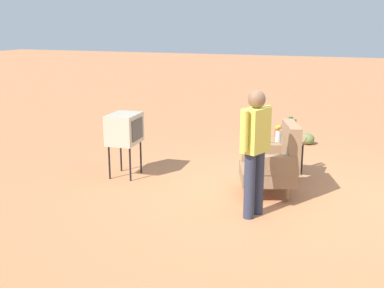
{
  "coord_description": "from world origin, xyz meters",
  "views": [
    {
      "loc": [
        6.58,
        1.28,
        2.45
      ],
      "look_at": [
        -0.02,
        -1.31,
        0.65
      ],
      "focal_mm": 45.09,
      "sensor_mm": 36.0,
      "label": 1
    }
  ],
  "objects_px": {
    "armchair": "(275,162)",
    "side_table": "(286,145)",
    "bottle_wine_green": "(291,127)",
    "soda_can_blue": "(283,136)",
    "person_standing": "(255,146)",
    "bottle_tall_amber": "(294,128)",
    "tv_on_stand": "(124,129)",
    "flower_vase": "(278,133)",
    "soda_can_red": "(277,133)"
  },
  "relations": [
    {
      "from": "armchair",
      "to": "side_table",
      "type": "relative_size",
      "value": 1.66
    },
    {
      "from": "bottle_wine_green",
      "to": "soda_can_blue",
      "type": "relative_size",
      "value": 2.62
    },
    {
      "from": "person_standing",
      "to": "bottle_tall_amber",
      "type": "height_order",
      "value": "person_standing"
    },
    {
      "from": "bottle_wine_green",
      "to": "soda_can_blue",
      "type": "bearing_deg",
      "value": -15.81
    },
    {
      "from": "tv_on_stand",
      "to": "bottle_wine_green",
      "type": "distance_m",
      "value": 2.69
    },
    {
      "from": "tv_on_stand",
      "to": "armchair",
      "type": "bearing_deg",
      "value": 89.74
    },
    {
      "from": "side_table",
      "to": "person_standing",
      "type": "bearing_deg",
      "value": -2.74
    },
    {
      "from": "side_table",
      "to": "flower_vase",
      "type": "relative_size",
      "value": 2.4
    },
    {
      "from": "armchair",
      "to": "person_standing",
      "type": "distance_m",
      "value": 0.98
    },
    {
      "from": "tv_on_stand",
      "to": "flower_vase",
      "type": "height_order",
      "value": "tv_on_stand"
    },
    {
      "from": "tv_on_stand",
      "to": "person_standing",
      "type": "relative_size",
      "value": 0.63
    },
    {
      "from": "side_table",
      "to": "soda_can_blue",
      "type": "xyz_separation_m",
      "value": [
        0.04,
        -0.06,
        0.16
      ]
    },
    {
      "from": "soda_can_blue",
      "to": "bottle_wine_green",
      "type": "bearing_deg",
      "value": 164.19
    },
    {
      "from": "person_standing",
      "to": "soda_can_red",
      "type": "distance_m",
      "value": 1.88
    },
    {
      "from": "armchair",
      "to": "bottle_tall_amber",
      "type": "relative_size",
      "value": 3.53
    },
    {
      "from": "armchair",
      "to": "side_table",
      "type": "xyz_separation_m",
      "value": [
        -0.89,
        0.0,
        0.04
      ]
    },
    {
      "from": "soda_can_red",
      "to": "bottle_tall_amber",
      "type": "bearing_deg",
      "value": 99.0
    },
    {
      "from": "tv_on_stand",
      "to": "soda_can_blue",
      "type": "xyz_separation_m",
      "value": [
        -0.83,
        2.38,
        -0.08
      ]
    },
    {
      "from": "armchair",
      "to": "side_table",
      "type": "height_order",
      "value": "armchair"
    },
    {
      "from": "person_standing",
      "to": "soda_can_red",
      "type": "relative_size",
      "value": 13.44
    },
    {
      "from": "bottle_wine_green",
      "to": "side_table",
      "type": "bearing_deg",
      "value": -3.37
    },
    {
      "from": "person_standing",
      "to": "soda_can_red",
      "type": "xyz_separation_m",
      "value": [
        -1.87,
        -0.1,
        -0.24
      ]
    },
    {
      "from": "person_standing",
      "to": "soda_can_blue",
      "type": "distance_m",
      "value": 1.73
    },
    {
      "from": "armchair",
      "to": "tv_on_stand",
      "type": "height_order",
      "value": "armchair"
    },
    {
      "from": "bottle_wine_green",
      "to": "flower_vase",
      "type": "distance_m",
      "value": 0.47
    },
    {
      "from": "side_table",
      "to": "tv_on_stand",
      "type": "distance_m",
      "value": 2.61
    },
    {
      "from": "tv_on_stand",
      "to": "flower_vase",
      "type": "bearing_deg",
      "value": 105.23
    },
    {
      "from": "soda_can_red",
      "to": "bottle_wine_green",
      "type": "xyz_separation_m",
      "value": [
        -0.11,
        0.2,
        0.1
      ]
    },
    {
      "from": "bottle_tall_amber",
      "to": "flower_vase",
      "type": "distance_m",
      "value": 0.42
    },
    {
      "from": "bottle_tall_amber",
      "to": "soda_can_red",
      "type": "relative_size",
      "value": 2.46
    },
    {
      "from": "side_table",
      "to": "bottle_wine_green",
      "type": "xyz_separation_m",
      "value": [
        -0.22,
        0.01,
        0.25
      ]
    },
    {
      "from": "side_table",
      "to": "soda_can_red",
      "type": "height_order",
      "value": "soda_can_red"
    },
    {
      "from": "tv_on_stand",
      "to": "soda_can_red",
      "type": "xyz_separation_m",
      "value": [
        -0.98,
        2.26,
        -0.08
      ]
    },
    {
      "from": "soda_can_blue",
      "to": "soda_can_red",
      "type": "bearing_deg",
      "value": -139.93
    },
    {
      "from": "armchair",
      "to": "soda_can_blue",
      "type": "xyz_separation_m",
      "value": [
        -0.85,
        -0.06,
        0.2
      ]
    },
    {
      "from": "side_table",
      "to": "tv_on_stand",
      "type": "xyz_separation_m",
      "value": [
        0.88,
        -2.45,
        0.24
      ]
    },
    {
      "from": "side_table",
      "to": "soda_can_red",
      "type": "bearing_deg",
      "value": -120.37
    },
    {
      "from": "person_standing",
      "to": "armchair",
      "type": "bearing_deg",
      "value": 174.65
    },
    {
      "from": "tv_on_stand",
      "to": "bottle_wine_green",
      "type": "xyz_separation_m",
      "value": [
        -1.09,
        2.46,
        0.01
      ]
    },
    {
      "from": "soda_can_red",
      "to": "flower_vase",
      "type": "relative_size",
      "value": 0.46
    },
    {
      "from": "side_table",
      "to": "soda_can_blue",
      "type": "bearing_deg",
      "value": -56.05
    },
    {
      "from": "bottle_tall_amber",
      "to": "soda_can_blue",
      "type": "distance_m",
      "value": 0.25
    },
    {
      "from": "armchair",
      "to": "tv_on_stand",
      "type": "distance_m",
      "value": 2.46
    },
    {
      "from": "bottle_tall_amber",
      "to": "soda_can_blue",
      "type": "xyz_separation_m",
      "value": [
        0.19,
        -0.14,
        -0.09
      ]
    },
    {
      "from": "tv_on_stand",
      "to": "soda_can_blue",
      "type": "relative_size",
      "value": 8.44
    },
    {
      "from": "soda_can_red",
      "to": "bottle_wine_green",
      "type": "relative_size",
      "value": 0.38
    },
    {
      "from": "bottle_wine_green",
      "to": "flower_vase",
      "type": "height_order",
      "value": "bottle_wine_green"
    },
    {
      "from": "person_standing",
      "to": "soda_can_blue",
      "type": "bearing_deg",
      "value": 179.2
    },
    {
      "from": "side_table",
      "to": "flower_vase",
      "type": "xyz_separation_m",
      "value": [
        0.24,
        -0.09,
        0.24
      ]
    },
    {
      "from": "tv_on_stand",
      "to": "bottle_tall_amber",
      "type": "height_order",
      "value": "tv_on_stand"
    }
  ]
}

